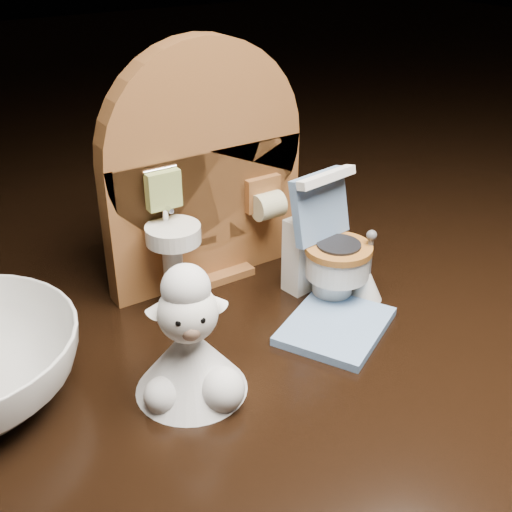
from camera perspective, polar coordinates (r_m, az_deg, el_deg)
The scene contains 5 objects.
backdrop_panel at distance 0.39m, azimuth -4.62°, elevation 6.73°, with size 0.13×0.05×0.15m.
toy_toilet at distance 0.39m, azimuth 6.16°, elevation 0.35°, with size 0.04×0.05×0.08m.
bath_mat at distance 0.37m, azimuth 7.08°, elevation -6.20°, with size 0.06×0.05×0.00m, color #698BBB.
toilet_brush at distance 0.39m, azimuth 9.86°, elevation -2.21°, with size 0.02×0.02×0.05m.
plush_lamb at distance 0.31m, azimuth -5.85°, elevation -8.32°, with size 0.06×0.06×0.07m.
Camera 1 is at (-0.17, -0.26, 0.21)m, focal length 45.00 mm.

